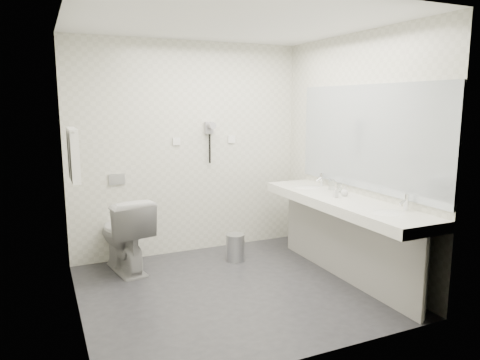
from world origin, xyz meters
name	(u,v)px	position (x,y,z in m)	size (l,w,h in m)	color
floor	(232,290)	(0.00, 0.00, 0.00)	(2.80, 2.80, 0.00)	#2A2A2F
ceiling	(231,21)	(0.00, 0.00, 2.50)	(2.80, 2.80, 0.00)	silver
wall_back	(189,149)	(0.00, 1.30, 1.25)	(2.80, 2.80, 0.00)	silver
wall_front	(309,186)	(0.00, -1.30, 1.25)	(2.80, 2.80, 0.00)	silver
wall_left	(71,172)	(-1.40, 0.00, 1.25)	(2.60, 2.60, 0.00)	silver
wall_right	(354,155)	(1.40, 0.00, 1.25)	(2.60, 2.60, 0.00)	silver
vanity_counter	(343,203)	(1.12, -0.20, 0.80)	(0.55, 2.20, 0.10)	white
vanity_panel	(343,243)	(1.15, -0.20, 0.38)	(0.03, 2.15, 0.75)	#999790
vanity_post_near	(425,279)	(1.18, -1.24, 0.38)	(0.06, 0.06, 0.75)	silver
vanity_post_far	(293,219)	(1.18, 0.84, 0.38)	(0.06, 0.06, 0.75)	silver
mirror	(366,138)	(1.39, -0.20, 1.45)	(0.02, 2.20, 1.05)	#B2BCC6
basin_near	(389,214)	(1.12, -0.85, 0.83)	(0.40, 0.31, 0.05)	white
basin_far	(307,188)	(1.12, 0.45, 0.83)	(0.40, 0.31, 0.05)	white
faucet_near	(406,202)	(1.32, -0.85, 0.92)	(0.04, 0.04, 0.15)	silver
faucet_far	(322,179)	(1.32, 0.45, 0.92)	(0.04, 0.04, 0.15)	silver
soap_bottle_a	(336,193)	(1.08, -0.14, 0.90)	(0.05, 0.05, 0.10)	beige
soap_bottle_b	(345,191)	(1.21, -0.12, 0.90)	(0.07, 0.07, 0.10)	beige
glass_left	(339,188)	(1.28, 0.08, 0.90)	(0.05, 0.05, 0.10)	silver
glass_right	(332,185)	(1.28, 0.21, 0.91)	(0.06, 0.06, 0.12)	silver
toilet	(124,234)	(-0.85, 0.95, 0.41)	(0.45, 0.80, 0.81)	white
flush_plate	(117,179)	(-0.85, 1.29, 0.95)	(0.18, 0.02, 0.12)	#B2B5BA
pedal_bin	(235,248)	(0.36, 0.74, 0.15)	(0.21, 0.21, 0.30)	#B2B5BA
bin_lid	(235,235)	(0.36, 0.74, 0.30)	(0.21, 0.21, 0.01)	#B2B5BA
towel_rail	(70,130)	(-1.35, 0.55, 1.55)	(0.02, 0.02, 0.62)	silver
towel_near	(74,156)	(-1.34, 0.41, 1.33)	(0.07, 0.24, 0.48)	white
towel_far	(72,153)	(-1.34, 0.69, 1.33)	(0.07, 0.24, 0.48)	white
dryer_cradle	(209,128)	(0.25, 1.27, 1.50)	(0.10, 0.04, 0.14)	#97969B
dryer_barrel	(211,125)	(0.25, 1.20, 1.53)	(0.08, 0.08, 0.14)	#97969B
dryer_cord	(210,149)	(0.25, 1.26, 1.25)	(0.02, 0.02, 0.35)	black
switch_plate_a	(176,141)	(-0.15, 1.29, 1.35)	(0.09, 0.02, 0.09)	white
switch_plate_b	(232,139)	(0.55, 1.29, 1.35)	(0.09, 0.02, 0.09)	white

